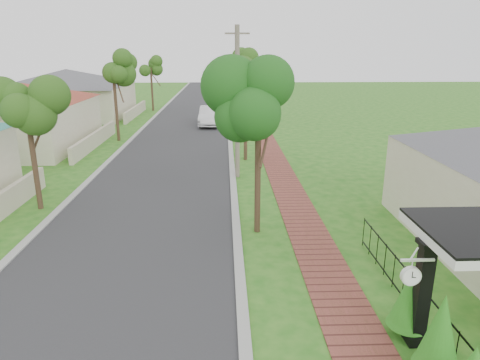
# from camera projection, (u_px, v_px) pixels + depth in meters

# --- Properties ---
(ground) EXTENTS (160.00, 160.00, 0.00)m
(ground) POSITION_uv_depth(u_px,v_px,m) (217.00, 319.00, 10.56)
(ground) COLOR #226418
(ground) RESTS_ON ground
(road) EXTENTS (7.00, 120.00, 0.02)m
(road) POSITION_uv_depth(u_px,v_px,m) (178.00, 146.00, 29.57)
(road) COLOR #28282B
(road) RESTS_ON ground
(kerb_right) EXTENTS (0.30, 120.00, 0.10)m
(kerb_right) POSITION_uv_depth(u_px,v_px,m) (230.00, 146.00, 29.70)
(kerb_right) COLOR #9E9E99
(kerb_right) RESTS_ON ground
(kerb_left) EXTENTS (0.30, 120.00, 0.10)m
(kerb_left) POSITION_uv_depth(u_px,v_px,m) (125.00, 146.00, 29.44)
(kerb_left) COLOR #9E9E99
(kerb_left) RESTS_ON ground
(sidewalk) EXTENTS (1.50, 120.00, 0.03)m
(sidewalk) POSITION_uv_depth(u_px,v_px,m) (268.00, 145.00, 29.79)
(sidewalk) COLOR brown
(sidewalk) RESTS_ON ground
(porch_post) EXTENTS (0.48, 0.48, 2.52)m
(porch_post) POSITION_uv_depth(u_px,v_px,m) (421.00, 299.00, 9.44)
(porch_post) COLOR black
(porch_post) RESTS_ON ground
(picket_fence) EXTENTS (0.03, 8.02, 1.00)m
(picket_fence) POSITION_uv_depth(u_px,v_px,m) (414.00, 296.00, 10.58)
(picket_fence) COLOR black
(picket_fence) RESTS_ON ground
(street_trees) EXTENTS (10.70, 37.65, 5.89)m
(street_trees) POSITION_uv_depth(u_px,v_px,m) (186.00, 73.00, 34.79)
(street_trees) COLOR #382619
(street_trees) RESTS_ON ground
(hedge_row) EXTENTS (0.94, 3.40, 1.97)m
(hedge_row) POSITION_uv_depth(u_px,v_px,m) (439.00, 342.00, 8.46)
(hedge_row) COLOR #166F1A
(hedge_row) RESTS_ON ground
(far_house_grey) EXTENTS (15.56, 15.56, 4.60)m
(far_house_grey) POSITION_uv_depth(u_px,v_px,m) (69.00, 93.00, 41.84)
(far_house_grey) COLOR beige
(far_house_grey) RESTS_ON ground
(parked_car_red) EXTENTS (2.13, 4.68, 1.56)m
(parked_car_red) POSITION_uv_depth(u_px,v_px,m) (226.00, 114.00, 38.68)
(parked_car_red) COLOR maroon
(parked_car_red) RESTS_ON ground
(parked_car_white) EXTENTS (1.89, 5.02, 1.64)m
(parked_car_white) POSITION_uv_depth(u_px,v_px,m) (210.00, 116.00, 37.34)
(parked_car_white) COLOR silver
(parked_car_white) RESTS_ON ground
(near_tree) EXTENTS (2.20, 2.20, 5.65)m
(near_tree) POSITION_uv_depth(u_px,v_px,m) (259.00, 108.00, 14.37)
(near_tree) COLOR #382619
(near_tree) RESTS_ON ground
(utility_pole) EXTENTS (1.20, 0.24, 7.52)m
(utility_pole) POSITION_uv_depth(u_px,v_px,m) (237.00, 103.00, 21.31)
(utility_pole) COLOR #74695A
(utility_pole) RESTS_ON ground
(station_clock) EXTENTS (0.70, 0.13, 0.60)m
(station_clock) POSITION_uv_depth(u_px,v_px,m) (411.00, 275.00, 8.79)
(station_clock) COLOR white
(station_clock) RESTS_ON ground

